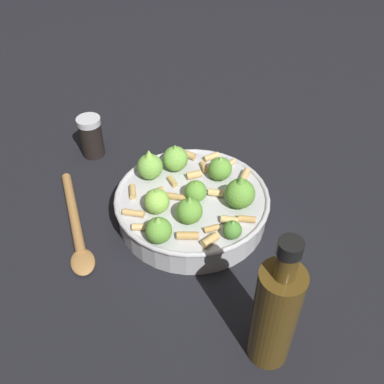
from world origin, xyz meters
TOP-DOWN VIEW (x-y plane):
  - ground_plane at (0.00, 0.00)m, footprint 2.40×2.40m
  - cooking_pan at (0.00, -0.00)m, footprint 0.25×0.25m
  - pepper_shaker at (-0.16, -0.20)m, footprint 0.04×0.04m
  - olive_oil_bottle at (0.23, 0.11)m, footprint 0.05×0.05m
  - wooden_spoon at (0.04, -0.18)m, footprint 0.22×0.11m

SIDE VIEW (x-z plane):
  - ground_plane at x=0.00m, z-range 0.00..0.00m
  - wooden_spoon at x=0.04m, z-range 0.00..0.02m
  - cooking_pan at x=0.00m, z-range -0.02..0.08m
  - pepper_shaker at x=-0.16m, z-range 0.00..0.08m
  - olive_oil_bottle at x=0.23m, z-range -0.02..0.19m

